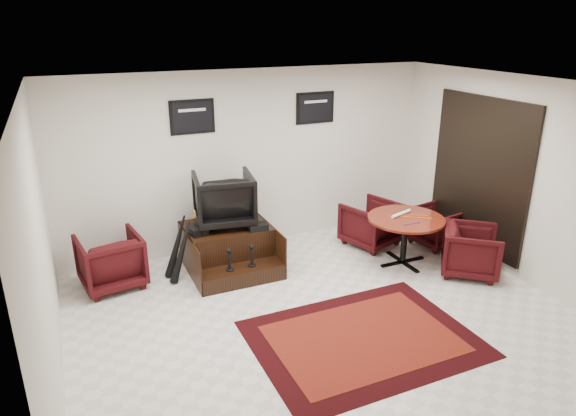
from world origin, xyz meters
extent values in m
plane|color=silver|center=(0.00, 0.00, 0.00)|extent=(6.00, 6.00, 0.00)
cube|color=silver|center=(0.00, 2.50, 1.40)|extent=(6.00, 0.02, 2.80)
cube|color=silver|center=(0.00, -2.50, 1.40)|extent=(6.00, 0.02, 2.80)
cube|color=silver|center=(-3.00, 0.00, 1.40)|extent=(0.02, 5.00, 2.80)
cube|color=silver|center=(3.00, 0.00, 1.40)|extent=(0.02, 5.00, 2.80)
cube|color=white|center=(0.00, 0.00, 2.80)|extent=(6.00, 5.00, 0.02)
cube|color=black|center=(2.97, 0.70, 1.30)|extent=(0.05, 1.90, 2.30)
cube|color=black|center=(2.96, 0.70, 1.30)|extent=(0.02, 1.72, 2.12)
cube|color=black|center=(2.97, 0.70, 1.30)|extent=(0.03, 0.05, 2.12)
cube|color=black|center=(-0.90, 2.48, 2.15)|extent=(0.66, 0.03, 0.50)
cube|color=black|center=(-0.90, 2.46, 2.15)|extent=(0.58, 0.01, 0.42)
cube|color=silver|center=(-0.90, 2.46, 2.25)|extent=(0.40, 0.00, 0.04)
cube|color=black|center=(1.10, 2.48, 2.15)|extent=(0.66, 0.03, 0.50)
cube|color=black|center=(1.10, 2.46, 2.15)|extent=(0.58, 0.01, 0.42)
cube|color=silver|center=(1.10, 2.46, 2.25)|extent=(0.40, 0.00, 0.04)
cube|color=black|center=(0.19, -0.62, 0.00)|extent=(2.51, 1.88, 0.01)
cube|color=#53160B|center=(0.19, -0.62, 0.01)|extent=(2.06, 1.44, 0.01)
cube|color=black|center=(-0.65, 1.87, 0.32)|extent=(1.22, 0.91, 0.64)
cube|color=black|center=(-0.65, 1.24, 0.11)|extent=(1.22, 0.36, 0.23)
cube|color=black|center=(-1.25, 1.69, 0.32)|extent=(0.02, 1.27, 0.64)
cube|color=black|center=(-0.04, 1.69, 0.32)|extent=(0.02, 1.27, 0.64)
cylinder|color=black|center=(-0.81, 1.24, 0.24)|extent=(0.11, 0.11, 0.02)
cylinder|color=black|center=(-0.81, 1.24, 0.37)|extent=(0.04, 0.04, 0.24)
sphere|color=black|center=(-0.81, 1.24, 0.52)|extent=(0.07, 0.07, 0.07)
cylinder|color=black|center=(-0.48, 1.24, 0.24)|extent=(0.11, 0.11, 0.02)
cylinder|color=black|center=(-0.48, 1.24, 0.37)|extent=(0.04, 0.04, 0.24)
sphere|color=black|center=(-0.48, 1.24, 0.52)|extent=(0.07, 0.07, 0.07)
imported|color=black|center=(-0.65, 1.92, 1.06)|extent=(0.94, 0.90, 0.86)
cube|color=black|center=(-1.17, 1.72, 0.69)|extent=(0.16, 0.31, 0.11)
cube|color=black|center=(-1.05, 1.74, 0.69)|extent=(0.16, 0.31, 0.11)
cube|color=black|center=(-0.28, 1.52, 0.68)|extent=(0.29, 0.21, 0.09)
imported|color=black|center=(-2.30, 1.90, 0.41)|extent=(0.90, 0.86, 0.82)
cylinder|color=#4D170B|center=(1.80, 0.83, 0.72)|extent=(1.12, 1.12, 0.04)
cylinder|color=black|center=(1.80, 0.83, 0.37)|extent=(0.09, 0.09, 0.66)
cube|color=black|center=(1.80, 0.83, 0.02)|extent=(0.75, 0.06, 0.03)
cube|color=black|center=(1.80, 0.83, 0.02)|extent=(0.06, 0.75, 0.03)
imported|color=black|center=(1.72, 1.63, 0.40)|extent=(0.97, 0.93, 0.80)
imported|color=black|center=(2.69, 1.19, 0.35)|extent=(0.74, 0.77, 0.69)
imported|color=black|center=(2.47, 0.16, 0.39)|extent=(1.03, 1.04, 0.78)
cylinder|color=white|center=(1.79, 0.95, 0.76)|extent=(0.42, 0.18, 0.05)
cylinder|color=#DE5E0C|center=(1.93, 0.77, 0.74)|extent=(0.38, 0.27, 0.01)
cylinder|color=#DE5E0C|center=(1.93, 0.87, 0.74)|extent=(0.41, 0.21, 0.01)
cylinder|color=#4C1933|center=(1.63, 0.60, 0.74)|extent=(0.10, 0.02, 0.01)
cylinder|color=#4C1933|center=(1.69, 0.60, 0.74)|extent=(0.10, 0.02, 0.01)
cylinder|color=#4C1933|center=(1.75, 0.60, 0.74)|extent=(0.10, 0.02, 0.01)
cylinder|color=#4C1933|center=(1.81, 0.60, 0.74)|extent=(0.10, 0.02, 0.01)
camera|label=1|loc=(-2.66, -4.87, 3.47)|focal=32.00mm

